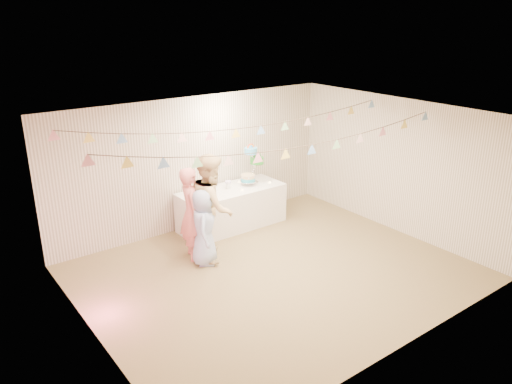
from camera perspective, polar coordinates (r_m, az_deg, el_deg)
floor at (r=8.40m, az=2.21°, el=-9.18°), size 6.00×6.00×0.00m
ceiling at (r=7.49m, az=2.47°, el=8.47°), size 6.00×6.00×0.00m
back_wall at (r=9.81m, az=-6.92°, el=3.30°), size 6.00×6.00×0.00m
front_wall at (r=6.28m, az=16.96°, el=-7.34°), size 6.00×6.00×0.00m
left_wall at (r=6.53m, az=-18.70°, el=-6.44°), size 5.00×5.00×0.00m
right_wall at (r=9.92m, az=15.93°, el=2.86°), size 5.00×5.00×0.00m
table at (r=9.97m, az=-2.79°, el=-1.79°), size 2.13×0.85×0.80m
cake_stand at (r=10.06m, az=-0.42°, el=2.90°), size 0.69×0.41×0.77m
cake_bottom at (r=10.02m, az=-0.91°, el=1.02°), size 0.31×0.31×0.15m
cake_middle at (r=10.24m, az=0.09°, el=3.03°), size 0.27×0.27×0.22m
cake_top_tier at (r=9.93m, az=-0.60°, el=4.12°), size 0.25×0.25×0.19m
platter at (r=9.52m, az=-5.41°, el=-0.60°), size 0.36×0.36×0.02m
posy at (r=9.83m, az=-3.19°, el=0.61°), size 0.15×0.15×0.17m
person_adult_a at (r=8.62m, az=-7.38°, el=-2.45°), size 0.55×0.69×1.65m
person_adult_b at (r=8.59m, az=-5.06°, el=-1.68°), size 1.08×1.14×1.87m
person_child at (r=8.46m, az=-5.99°, el=-4.00°), size 0.72×0.78×1.34m
bunting_back at (r=8.40m, az=-2.34°, el=8.00°), size 5.60×1.10×0.40m
bunting_front at (r=7.40m, az=3.42°, el=6.09°), size 5.60×0.90×0.36m
tealight_0 at (r=9.30m, az=-6.39°, el=-0.78°), size 0.04×0.04×0.03m
tealight_1 at (r=9.79m, az=-5.12°, el=0.33°), size 0.04×0.04×0.03m
tealight_2 at (r=9.70m, az=-1.61°, el=0.23°), size 0.04×0.04×0.03m
tealight_3 at (r=10.18m, az=-1.89°, el=1.18°), size 0.04×0.04×0.03m
tealight_4 at (r=10.14m, az=1.58°, el=1.11°), size 0.04×0.04×0.03m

